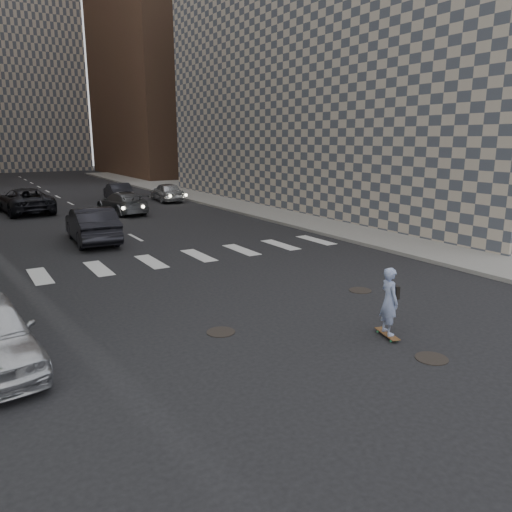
{
  "coord_description": "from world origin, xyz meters",
  "views": [
    {
      "loc": [
        -7.2,
        -9.05,
        4.63
      ],
      "look_at": [
        0.1,
        3.01,
        1.3
      ],
      "focal_mm": 35.0,
      "sensor_mm": 36.0,
      "label": 1
    }
  ],
  "objects": [
    {
      "name": "ground",
      "position": [
        0.0,
        0.0,
        0.0
      ],
      "size": [
        160.0,
        160.0,
        0.0
      ],
      "primitive_type": "plane",
      "color": "black",
      "rests_on": "ground"
    },
    {
      "name": "sidewalk_right",
      "position": [
        14.5,
        20.0,
        0.07
      ],
      "size": [
        13.0,
        80.0,
        0.15
      ],
      "primitive_type": "cube",
      "color": "gray",
      "rests_on": "ground"
    },
    {
      "name": "building_right",
      "position": [
        18.49,
        18.49,
        10.98
      ],
      "size": [
        15.0,
        33.0,
        22.0
      ],
      "color": "#ADA08E",
      "rests_on": "ground"
    },
    {
      "name": "tower_right",
      "position": [
        20.0,
        55.0,
        18.0
      ],
      "size": [
        18.0,
        24.0,
        36.0
      ],
      "primitive_type": "cube",
      "color": "brown",
      "rests_on": "ground"
    },
    {
      "name": "manhole_a",
      "position": [
        1.2,
        -2.5,
        0.01
      ],
      "size": [
        0.7,
        0.7,
        0.02
      ],
      "primitive_type": "cylinder",
      "color": "black",
      "rests_on": "ground"
    },
    {
      "name": "manhole_b",
      "position": [
        -2.0,
        1.2,
        0.01
      ],
      "size": [
        0.7,
        0.7,
        0.02
      ],
      "primitive_type": "cylinder",
      "color": "black",
      "rests_on": "ground"
    },
    {
      "name": "manhole_c",
      "position": [
        3.3,
        2.0,
        0.01
      ],
      "size": [
        0.7,
        0.7,
        0.02
      ],
      "primitive_type": "cylinder",
      "color": "black",
      "rests_on": "ground"
    },
    {
      "name": "skateboarder",
      "position": [
        1.27,
        -1.12,
        0.9
      ],
      "size": [
        0.53,
        0.89,
        1.72
      ],
      "rotation": [
        0.0,
        0.0,
        -0.27
      ],
      "color": "brown",
      "rests_on": "ground"
    },
    {
      "name": "traffic_car_a",
      "position": [
        -2.0,
        13.94,
        0.81
      ],
      "size": [
        1.98,
        4.99,
        1.62
      ],
      "primitive_type": "imported",
      "rotation": [
        0.0,
        0.0,
        3.09
      ],
      "color": "black",
      "rests_on": "ground"
    },
    {
      "name": "traffic_car_b",
      "position": [
        1.78,
        22.0,
        0.68
      ],
      "size": [
        2.46,
        4.88,
        1.36
      ],
      "primitive_type": "imported",
      "rotation": [
        0.0,
        0.0,
        3.26
      ],
      "color": "#585A5F",
      "rests_on": "ground"
    },
    {
      "name": "traffic_car_c",
      "position": [
        -3.41,
        25.5,
        0.79
      ],
      "size": [
        3.12,
        5.91,
        1.59
      ],
      "primitive_type": "imported",
      "rotation": [
        0.0,
        0.0,
        3.23
      ],
      "color": "black",
      "rests_on": "ground"
    },
    {
      "name": "traffic_car_d",
      "position": [
        6.5,
        26.52,
        0.71
      ],
      "size": [
        1.98,
        4.28,
        1.42
      ],
      "primitive_type": "imported",
      "rotation": [
        0.0,
        0.0,
        3.07
      ],
      "color": "#BBBDC3",
      "rests_on": "ground"
    },
    {
      "name": "traffic_car_e",
      "position": [
        3.36,
        28.44,
        0.7
      ],
      "size": [
        1.85,
        4.36,
        1.4
      ],
      "primitive_type": "imported",
      "rotation": [
        0.0,
        0.0,
        3.05
      ],
      "color": "black",
      "rests_on": "ground"
    }
  ]
}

